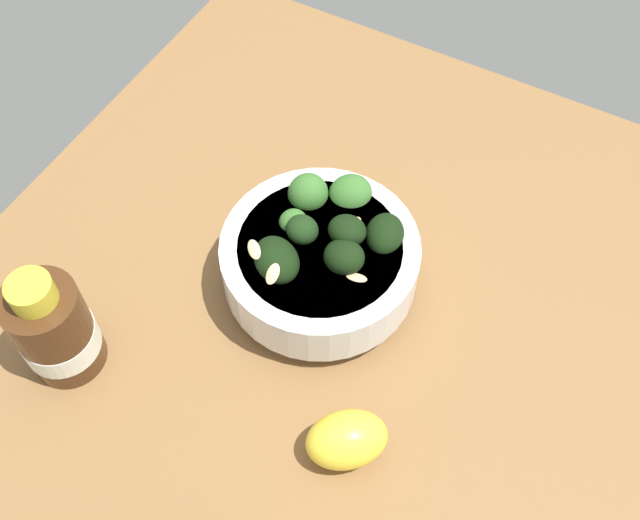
% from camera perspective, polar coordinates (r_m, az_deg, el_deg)
% --- Properties ---
extents(ground_plane, '(0.71, 0.71, 0.03)m').
position_cam_1_polar(ground_plane, '(0.68, 2.52, -5.02)').
color(ground_plane, brown).
extents(bowl_of_broccoli, '(0.17, 0.18, 0.10)m').
position_cam_1_polar(bowl_of_broccoli, '(0.65, 0.10, 0.29)').
color(bowl_of_broccoli, white).
rests_on(bowl_of_broccoli, ground_plane).
extents(lemon_wedge, '(0.08, 0.08, 0.05)m').
position_cam_1_polar(lemon_wedge, '(0.60, 2.05, -13.52)').
color(lemon_wedge, yellow).
rests_on(lemon_wedge, ground_plane).
extents(bottle_short, '(0.06, 0.06, 0.12)m').
position_cam_1_polar(bottle_short, '(0.64, -19.57, -5.02)').
color(bottle_short, '#472814').
rests_on(bottle_short, ground_plane).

